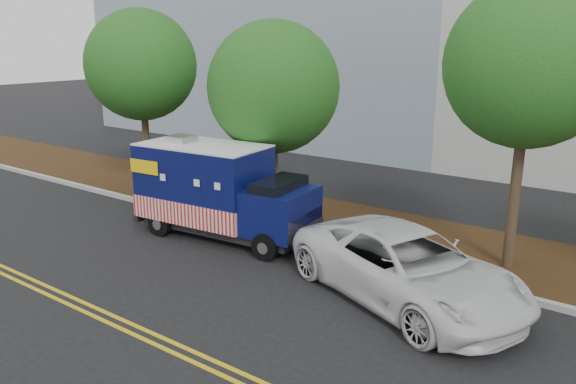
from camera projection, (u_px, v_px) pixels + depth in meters
The scene contains 11 objects.
ground at pixel (204, 241), 16.30m from camera, with size 120.00×120.00×0.00m, color black.
curb at pixel (236, 226), 17.38m from camera, with size 120.00×0.18×0.15m, color #9E9E99.
mulch_strip at pixel (277, 209), 19.01m from camera, with size 120.00×4.00×0.15m, color #311B0D.
centerline_near at pixel (67, 295), 12.84m from camera, with size 120.00×0.10×0.01m, color gold.
centerline_far at pixel (58, 299), 12.64m from camera, with size 120.00×0.10×0.01m, color gold.
tree_a at pixel (141, 65), 20.27m from camera, with size 4.00×4.00×6.74m.
tree_b at pixel (273, 88), 17.52m from camera, with size 4.14×4.14×6.27m.
tree_c at pixel (529, 65), 12.84m from camera, with size 3.90×3.90×7.07m.
sign_post at pixel (151, 170), 19.71m from camera, with size 0.06×0.06×2.40m, color #473828.
food_truck at pixel (217, 193), 16.42m from camera, with size 5.65×2.53×2.90m.
white_car at pixel (406, 266), 12.42m from camera, with size 2.68×5.82×1.62m, color silver.
Camera 1 is at (11.00, -10.96, 5.70)m, focal length 35.00 mm.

